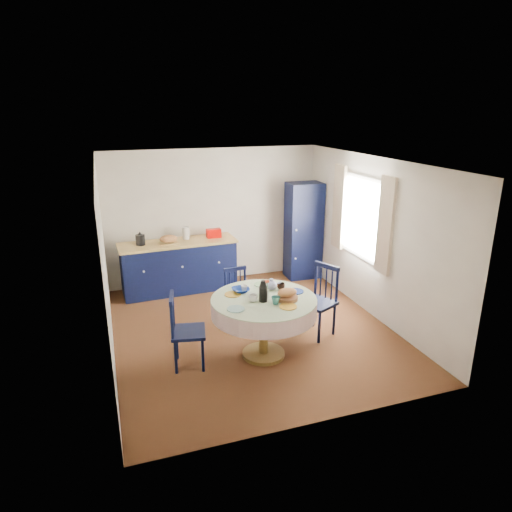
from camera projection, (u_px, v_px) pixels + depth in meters
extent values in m
plane|color=black|center=(252.00, 329.00, 6.89)|extent=(4.50, 4.50, 0.00)
plane|color=white|center=(251.00, 162.00, 6.11)|extent=(4.50, 4.50, 0.00)
cube|color=silver|center=(214.00, 216.00, 8.52)|extent=(4.00, 0.02, 2.50)
cube|color=silver|center=(105.00, 266.00, 5.89)|extent=(0.02, 4.50, 2.50)
cube|color=silver|center=(373.00, 238.00, 7.11)|extent=(0.02, 4.50, 2.50)
plane|color=white|center=(364.00, 218.00, 7.30)|extent=(0.00, 1.20, 1.20)
cube|color=beige|center=(385.00, 226.00, 6.63)|extent=(0.05, 0.34, 1.45)
cube|color=beige|center=(339.00, 207.00, 7.89)|extent=(0.05, 0.34, 1.45)
cube|color=black|center=(179.00, 267.00, 8.23)|extent=(2.03, 0.69, 0.88)
cube|color=tan|center=(178.00, 243.00, 8.08)|extent=(2.09, 0.73, 0.04)
cube|color=#950500|center=(213.00, 233.00, 8.34)|extent=(0.27, 0.15, 0.16)
cube|color=tan|center=(169.00, 243.00, 7.96)|extent=(0.35, 0.25, 0.02)
ellipsoid|color=#C57A4C|center=(169.00, 239.00, 7.94)|extent=(0.31, 0.20, 0.13)
cylinder|color=silver|center=(185.00, 233.00, 8.22)|extent=(0.12, 0.12, 0.22)
cube|color=black|center=(304.00, 231.00, 8.77)|extent=(0.66, 0.48, 1.85)
cylinder|color=white|center=(297.00, 230.00, 8.45)|extent=(0.04, 0.02, 0.04)
cylinder|color=white|center=(296.00, 259.00, 8.62)|extent=(0.04, 0.02, 0.04)
cylinder|color=brown|center=(264.00, 354.00, 6.16)|extent=(0.57, 0.57, 0.05)
cylinder|color=brown|center=(264.00, 328.00, 6.04)|extent=(0.12, 0.12, 0.77)
cylinder|color=brown|center=(264.00, 300.00, 5.92)|extent=(1.32, 1.32, 0.03)
cylinder|color=white|center=(264.00, 307.00, 5.95)|extent=(1.38, 1.38, 0.22)
cylinder|color=silver|center=(264.00, 299.00, 5.91)|extent=(1.38, 1.38, 0.01)
cylinder|color=#7EAFAB|center=(236.00, 309.00, 5.59)|extent=(0.22, 0.22, 0.01)
cylinder|color=gold|center=(288.00, 307.00, 5.66)|extent=(0.22, 0.22, 0.01)
cylinder|color=navy|center=(295.00, 291.00, 6.12)|extent=(0.22, 0.22, 0.01)
cylinder|color=#7EAD70|center=(262.00, 284.00, 6.36)|extent=(0.22, 0.22, 0.01)
cylinder|color=gold|center=(233.00, 294.00, 6.02)|extent=(0.22, 0.22, 0.01)
cylinder|color=brown|center=(287.00, 298.00, 5.86)|extent=(0.28, 0.28, 0.05)
ellipsoid|color=#C57A4C|center=(287.00, 292.00, 5.83)|extent=(0.26, 0.16, 0.11)
cube|color=silver|center=(253.00, 296.00, 5.93)|extent=(0.10, 0.07, 0.04)
cylinder|color=black|center=(203.00, 355.00, 5.73)|extent=(0.04, 0.04, 0.45)
cylinder|color=black|center=(202.00, 342.00, 6.07)|extent=(0.04, 0.04, 0.45)
cylinder|color=black|center=(176.00, 357.00, 5.69)|extent=(0.04, 0.04, 0.45)
cylinder|color=black|center=(177.00, 343.00, 6.02)|extent=(0.04, 0.04, 0.45)
cube|color=black|center=(189.00, 332.00, 5.80)|extent=(0.50, 0.52, 0.04)
cylinder|color=black|center=(172.00, 321.00, 5.53)|extent=(0.04, 0.04, 0.51)
cylinder|color=black|center=(173.00, 309.00, 5.87)|extent=(0.04, 0.04, 0.51)
cube|color=black|center=(171.00, 298.00, 5.62)|extent=(0.12, 0.40, 0.06)
cylinder|color=black|center=(172.00, 320.00, 5.61)|extent=(0.02, 0.02, 0.42)
cylinder|color=black|center=(172.00, 316.00, 5.70)|extent=(0.02, 0.02, 0.42)
cylinder|color=black|center=(173.00, 313.00, 5.79)|extent=(0.02, 0.02, 0.42)
cylinder|color=black|center=(233.00, 318.00, 6.80)|extent=(0.03, 0.03, 0.40)
cylinder|color=black|center=(253.00, 315.00, 6.91)|extent=(0.03, 0.03, 0.40)
cylinder|color=black|center=(226.00, 310.00, 7.06)|extent=(0.03, 0.03, 0.40)
cylinder|color=black|center=(245.00, 307.00, 7.18)|extent=(0.03, 0.03, 0.40)
cube|color=black|center=(239.00, 299.00, 6.92)|extent=(0.42, 0.40, 0.04)
cylinder|color=black|center=(225.00, 283.00, 6.94)|extent=(0.03, 0.03, 0.45)
cylinder|color=black|center=(245.00, 280.00, 7.05)|extent=(0.03, 0.03, 0.45)
cube|color=black|center=(235.00, 269.00, 6.93)|extent=(0.36, 0.06, 0.06)
cylinder|color=black|center=(230.00, 284.00, 6.97)|extent=(0.02, 0.02, 0.37)
cylinder|color=black|center=(235.00, 283.00, 7.00)|extent=(0.02, 0.02, 0.37)
cylinder|color=black|center=(240.00, 282.00, 7.03)|extent=(0.02, 0.02, 0.37)
cylinder|color=black|center=(298.00, 319.00, 6.68)|extent=(0.04, 0.04, 0.48)
cylinder|color=black|center=(319.00, 327.00, 6.43)|extent=(0.04, 0.04, 0.48)
cylinder|color=black|center=(314.00, 312.00, 6.92)|extent=(0.04, 0.04, 0.48)
cylinder|color=black|center=(334.00, 319.00, 6.67)|extent=(0.04, 0.04, 0.48)
cube|color=black|center=(317.00, 303.00, 6.59)|extent=(0.61, 0.62, 0.04)
cylinder|color=black|center=(316.00, 279.00, 6.77)|extent=(0.04, 0.04, 0.54)
cylinder|color=black|center=(337.00, 285.00, 6.52)|extent=(0.04, 0.04, 0.54)
cube|color=black|center=(327.00, 266.00, 6.57)|extent=(0.23, 0.40, 0.07)
cylinder|color=black|center=(321.00, 282.00, 6.72)|extent=(0.02, 0.02, 0.45)
cylinder|color=black|center=(326.00, 283.00, 6.65)|extent=(0.02, 0.02, 0.45)
cylinder|color=black|center=(332.00, 285.00, 6.58)|extent=(0.02, 0.02, 0.45)
imported|color=silver|center=(253.00, 298.00, 5.80)|extent=(0.12, 0.12, 0.09)
imported|color=#2B6A68|center=(276.00, 300.00, 5.73)|extent=(0.11, 0.11, 0.10)
imported|color=black|center=(281.00, 286.00, 6.20)|extent=(0.11, 0.11, 0.09)
imported|color=silver|center=(244.00, 288.00, 6.12)|extent=(0.09, 0.09, 0.09)
imported|color=navy|center=(241.00, 290.00, 6.10)|extent=(0.23, 0.23, 0.06)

